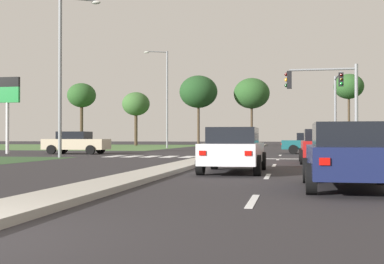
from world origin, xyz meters
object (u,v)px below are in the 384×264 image
street_lamp_second (64,67)px  treeline_third (198,92)px  car_navy_third (350,155)px  fuel_price_totem (8,98)px  treeline_fourth (252,94)px  car_teal_fourth (313,143)px  traffic_signal_near_right (329,94)px  car_beige_fifth (76,143)px  street_lamp_third (165,94)px  pedestrian_at_median (243,137)px  treeline_near (82,96)px  treeline_second (136,104)px  treeline_fifth (349,87)px  car_white_sixth (234,149)px  car_red_near (323,146)px  traffic_signal_far_right (337,98)px

street_lamp_second → treeline_third: (0.40, 41.40, 2.17)m
car_navy_third → fuel_price_totem: fuel_price_totem is taller
treeline_third → treeline_fourth: size_ratio=1.01×
car_teal_fourth → traffic_signal_near_right: 9.05m
car_beige_fifth → street_lamp_third: bearing=175.6°
pedestrian_at_median → treeline_near: (-26.16, 26.56, 6.09)m
street_lamp_third → treeline_third: size_ratio=1.08×
treeline_second → treeline_fourth: treeline_fourth is taller
car_teal_fourth → treeline_fifth: 34.83m
car_white_sixth → pedestrian_at_median: 27.32m
car_red_near → treeline_third: treeline_third is taller
car_navy_third → treeline_fourth: 60.98m
car_red_near → treeline_fifth: treeline_fifth is taller
car_teal_fourth → treeline_fifth: treeline_fifth is taller
street_lamp_second → treeline_fourth: 45.43m
car_white_sixth → fuel_price_totem: 24.12m
car_red_near → car_teal_fourth: (0.11, 13.12, -0.03)m
treeline_second → treeline_third: (8.87, 0.14, 1.60)m
car_teal_fourth → fuel_price_totem: 21.78m
treeline_fifth → street_lamp_second: bearing=-115.3°
treeline_third → car_beige_fifth: bearing=-93.7°
car_teal_fourth → treeline_near: bearing=-136.7°
traffic_signal_far_right → treeline_third: (-15.86, 29.10, 3.26)m
car_teal_fourth → car_beige_fifth: car_beige_fifth is taller
car_white_sixth → traffic_signal_far_right: 23.68m
street_lamp_third → car_teal_fourth: bearing=-47.7°
car_white_sixth → treeline_second: treeline_second is taller
car_red_near → treeline_fifth: 47.61m
traffic_signal_far_right → traffic_signal_near_right: bearing=-97.1°
car_red_near → treeline_third: size_ratio=0.48×
street_lamp_second → treeline_near: bearing=111.9°
car_red_near → treeline_near: treeline_near is taller
car_red_near → car_beige_fifth: bearing=149.3°
street_lamp_third → treeline_second: street_lamp_third is taller
traffic_signal_far_right → car_red_near: bearing=-97.2°
car_red_near → car_white_sixth: 7.66m
street_lamp_second → pedestrian_at_median: bearing=62.3°
car_beige_fifth → treeline_fifth: 43.83m
fuel_price_totem → street_lamp_third: bearing=72.3°
treeline_second → car_white_sixth: bearing=-69.4°
car_red_near → car_white_sixth: size_ratio=1.00×
car_red_near → traffic_signal_far_right: traffic_signal_far_right is taller
car_teal_fourth → treeline_fourth: bearing=-168.8°
car_navy_third → treeline_fourth: (-6.76, 60.25, 6.55)m
car_red_near → street_lamp_third: 33.10m
car_red_near → car_white_sixth: car_red_near is taller
car_teal_fourth → treeline_second: 39.44m
treeline_fifth → fuel_price_totem: bearing=-125.8°
car_red_near → treeline_third: (-13.87, 45.01, 6.59)m
traffic_signal_far_right → pedestrian_at_median: size_ratio=3.55×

